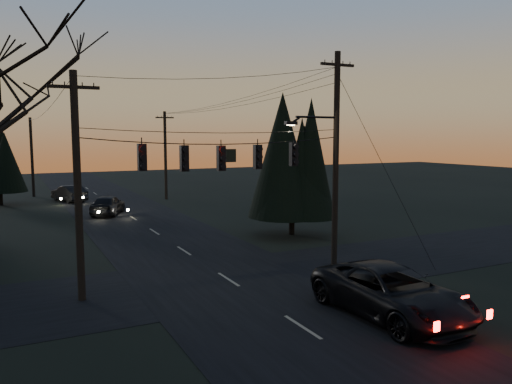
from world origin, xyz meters
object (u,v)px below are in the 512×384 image
utility_pole_far_l (34,197)px  suv_near (391,292)px  sedan_oncoming_b (69,194)px  utility_pole_far_r (166,199)px  utility_pole_right (334,265)px  sedan_oncoming_a (108,205)px  evergreen_right (292,162)px  utility_pole_left (82,300)px

utility_pole_far_l → suv_near: utility_pole_far_l is taller
suv_near → sedan_oncoming_b: (-6.40, 36.88, -0.10)m
utility_pole_far_r → sedan_oncoming_b: 9.04m
utility_pole_right → sedan_oncoming_a: bearing=108.6°
utility_pole_far_r → evergreen_right: evergreen_right is taller
sedan_oncoming_a → suv_near: bearing=124.5°
utility_pole_left → utility_pole_far_r: 30.27m
utility_pole_right → evergreen_right: bearing=74.8°
utility_pole_far_l → suv_near: 43.53m
utility_pole_right → sedan_oncoming_a: utility_pole_right is taller
sedan_oncoming_a → utility_pole_left: bearing=102.2°
utility_pole_far_l → sedan_oncoming_a: utility_pole_far_l is taller
utility_pole_left → sedan_oncoming_b: (2.80, 30.34, 0.76)m
utility_pole_right → utility_pole_left: size_ratio=1.18×
utility_pole_far_r → evergreen_right: size_ratio=1.07×
utility_pole_right → sedan_oncoming_b: utility_pole_right is taller
suv_near → sedan_oncoming_a: bearing=98.2°
utility_pole_left → sedan_oncoming_b: 30.48m
sedan_oncoming_b → evergreen_right: bearing=96.3°
utility_pole_left → utility_pole_far_r: bearing=67.7°
utility_pole_left → sedan_oncoming_b: bearing=84.7°
sedan_oncoming_b → utility_pole_far_r: bearing=146.3°
utility_pole_far_r → suv_near: utility_pole_far_r is taller
evergreen_right → sedan_oncoming_a: 16.33m
utility_pole_left → suv_near: utility_pole_left is taller
evergreen_right → utility_pole_far_l: bearing=115.2°
utility_pole_right → utility_pole_far_r: utility_pole_right is taller
utility_pole_right → sedan_oncoming_b: 31.57m
utility_pole_left → sedan_oncoming_a: utility_pole_left is taller
utility_pole_right → suv_near: (-2.30, -6.54, 0.86)m
utility_pole_right → sedan_oncoming_a: size_ratio=2.15×
sedan_oncoming_b → utility_pole_right: bearing=87.3°
utility_pole_far_r → evergreen_right: (2.01, -20.64, 4.56)m
sedan_oncoming_a → sedan_oncoming_b: bearing=-54.7°
utility_pole_left → utility_pole_far_l: (0.00, 36.00, 0.00)m
utility_pole_left → utility_pole_far_r: same height
evergreen_right → utility_pole_left: bearing=-151.4°
evergreen_right → suv_near: evergreen_right is taller
suv_near → sedan_oncoming_a: suv_near is taller
sedan_oncoming_b → utility_pole_far_l: bearing=-82.4°
sedan_oncoming_a → sedan_oncoming_b: size_ratio=1.01×
utility_pole_left → sedan_oncoming_a: 21.04m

